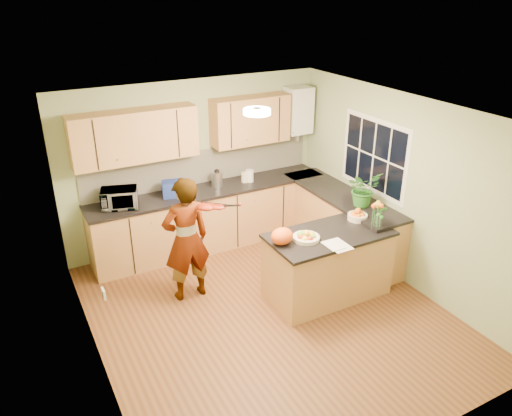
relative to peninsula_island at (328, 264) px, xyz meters
name	(u,v)px	position (x,y,z in m)	size (l,w,h in m)	color
floor	(268,313)	(-0.87, -0.01, -0.45)	(4.50, 4.50, 0.00)	#593319
ceiling	(271,114)	(-0.87, -0.01, 2.05)	(4.00, 4.50, 0.02)	white
wall_back	(195,164)	(-0.87, 2.24, 0.80)	(4.00, 0.02, 2.50)	#99A979
wall_front	(414,337)	(-0.87, -2.26, 0.80)	(4.00, 0.02, 2.50)	#99A979
wall_left	(88,267)	(-2.87, -0.01, 0.80)	(0.02, 4.50, 2.50)	#99A979
wall_right	(402,191)	(1.13, -0.01, 0.80)	(0.02, 4.50, 2.50)	#99A979
back_counter	(211,217)	(-0.77, 1.94, 0.02)	(3.64, 0.62, 0.94)	#BA884A
right_counter	(340,223)	(0.83, 0.84, 0.02)	(0.62, 2.24, 0.94)	#BA884A
splashback	(202,166)	(-0.77, 2.22, 0.75)	(3.60, 0.02, 0.52)	silver
upper_cabinets	(185,129)	(-1.05, 2.07, 1.40)	(3.20, 0.34, 0.70)	#BA884A
boiler	(298,110)	(0.83, 2.08, 1.45)	(0.40, 0.30, 0.86)	white
window_right	(374,156)	(1.12, 0.59, 1.10)	(0.01, 1.30, 1.05)	white
light_switch	(104,294)	(-2.86, -0.61, 0.85)	(0.02, 0.09, 0.09)	white
ceiling_lamp	(257,112)	(-0.87, 0.29, 2.01)	(0.30, 0.30, 0.07)	#FFEABF
peninsula_island	(328,264)	(0.00, 0.00, 0.00)	(1.56, 0.80, 0.90)	#BA884A
fruit_dish	(306,236)	(-0.35, 0.00, 0.49)	(0.33, 0.33, 0.11)	beige
orange_bowl	(358,215)	(0.55, 0.15, 0.51)	(0.26, 0.26, 0.15)	beige
flower_vase	(379,208)	(0.60, -0.18, 0.74)	(0.24, 0.24, 0.44)	silver
orange_bag	(282,236)	(-0.66, 0.05, 0.55)	(0.27, 0.23, 0.21)	#F05313
papers	(338,245)	(-0.10, -0.30, 0.45)	(0.24, 0.32, 0.01)	silver
violinist	(186,240)	(-1.58, 0.82, 0.37)	(0.60, 0.39, 1.64)	tan
violin	(206,207)	(-1.38, 0.60, 0.87)	(0.54, 0.22, 0.11)	#4D0904
microwave	(119,198)	(-2.10, 1.91, 0.62)	(0.48, 0.32, 0.26)	white
blue_box	(172,189)	(-1.35, 1.93, 0.60)	(0.28, 0.21, 0.23)	navy
kettle	(217,178)	(-0.63, 1.98, 0.62)	(0.17, 0.17, 0.31)	silver
jar_cream	(245,177)	(-0.19, 1.93, 0.57)	(0.10, 0.10, 0.15)	beige
jar_white	(250,176)	(-0.12, 1.92, 0.58)	(0.12, 0.12, 0.18)	white
potted_plant	(363,189)	(0.83, 0.41, 0.74)	(0.44, 0.38, 0.49)	#2D7326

